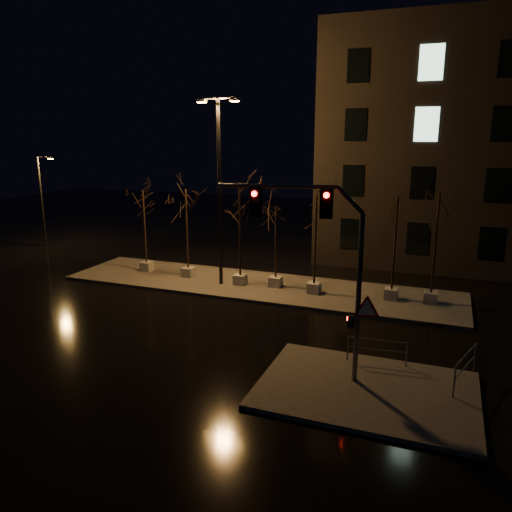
% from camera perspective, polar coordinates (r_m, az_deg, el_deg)
% --- Properties ---
extents(ground, '(90.00, 90.00, 0.00)m').
position_cam_1_polar(ground, '(22.54, -5.42, -7.82)').
color(ground, black).
rests_on(ground, ground).
extents(median, '(22.00, 5.00, 0.15)m').
position_cam_1_polar(median, '(27.70, 0.10, -3.43)').
color(median, '#413F3A').
rests_on(median, ground).
extents(sidewalk_corner, '(7.00, 5.00, 0.15)m').
position_cam_1_polar(sidewalk_corner, '(17.39, 12.47, -14.71)').
color(sidewalk_corner, '#413F3A').
rests_on(sidewalk_corner, ground).
extents(tree_0, '(1.80, 1.80, 5.00)m').
position_cam_1_polar(tree_0, '(30.41, -12.71, 5.27)').
color(tree_0, '#ACACA1').
rests_on(tree_0, median).
extents(tree_1, '(1.80, 1.80, 5.25)m').
position_cam_1_polar(tree_1, '(28.63, -7.99, 5.33)').
color(tree_1, '#ACACA1').
rests_on(tree_1, median).
extents(tree_2, '(1.80, 1.80, 5.76)m').
position_cam_1_polar(tree_2, '(26.81, -1.88, 5.72)').
color(tree_2, '#ACACA1').
rests_on(tree_2, median).
extents(tree_3, '(1.80, 1.80, 4.54)m').
position_cam_1_polar(tree_3, '(26.54, 2.31, 3.62)').
color(tree_3, '#ACACA1').
rests_on(tree_3, median).
extents(tree_4, '(1.80, 1.80, 5.31)m').
position_cam_1_polar(tree_4, '(25.51, 6.87, 4.46)').
color(tree_4, '#ACACA1').
rests_on(tree_4, median).
extents(tree_5, '(1.80, 1.80, 5.33)m').
position_cam_1_polar(tree_5, '(25.28, 15.73, 3.97)').
color(tree_5, '#ACACA1').
rests_on(tree_5, median).
extents(tree_6, '(1.80, 1.80, 5.68)m').
position_cam_1_polar(tree_6, '(25.23, 20.05, 4.25)').
color(tree_6, '#ACACA1').
rests_on(tree_6, median).
extents(traffic_signal_mast, '(5.30, 1.09, 6.57)m').
position_cam_1_polar(traffic_signal_mast, '(16.23, 8.10, 0.08)').
color(traffic_signal_mast, '#585B5F').
rests_on(traffic_signal_mast, sidewalk_corner).
extents(streetlight_main, '(2.49, 0.53, 9.95)m').
position_cam_1_polar(streetlight_main, '(26.83, -4.22, 8.66)').
color(streetlight_main, black).
rests_on(streetlight_main, median).
extents(streetlight_far, '(1.30, 0.48, 6.70)m').
position_cam_1_polar(streetlight_far, '(40.59, -23.22, 6.18)').
color(streetlight_far, black).
rests_on(streetlight_far, ground).
extents(guard_rail_a, '(2.13, 0.22, 0.92)m').
position_cam_1_polar(guard_rail_a, '(18.88, 13.66, -10.12)').
color(guard_rail_a, '#585B5F').
rests_on(guard_rail_a, sidewalk_corner).
extents(guard_rail_b, '(0.74, 2.20, 1.09)m').
position_cam_1_polar(guard_rail_b, '(18.27, 22.85, -11.32)').
color(guard_rail_b, '#585B5F').
rests_on(guard_rail_b, sidewalk_corner).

